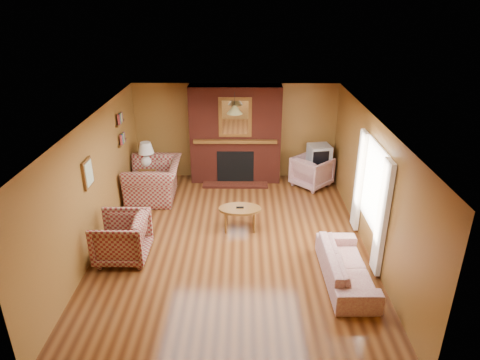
{
  "coord_description": "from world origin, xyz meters",
  "views": [
    {
      "loc": [
        0.2,
        -7.02,
        4.39
      ],
      "look_at": [
        0.13,
        0.6,
        1.04
      ],
      "focal_mm": 32.0,
      "sensor_mm": 36.0,
      "label": 1
    }
  ],
  "objects_px": {
    "plaid_loveseat": "(154,180)",
    "table_lamp": "(146,153)",
    "tv_stand": "(318,173)",
    "floral_armchair": "(312,172)",
    "floral_sofa": "(346,266)",
    "crt_tv": "(319,154)",
    "side_table": "(149,178)",
    "fireplace": "(235,135)",
    "plaid_armchair": "(122,238)",
    "coffee_table": "(240,211)"
  },
  "relations": [
    {
      "from": "floral_armchair",
      "to": "table_lamp",
      "type": "bearing_deg",
      "value": 48.75
    },
    {
      "from": "coffee_table",
      "to": "side_table",
      "type": "distance_m",
      "value": 2.95
    },
    {
      "from": "plaid_loveseat",
      "to": "side_table",
      "type": "height_order",
      "value": "plaid_loveseat"
    },
    {
      "from": "fireplace",
      "to": "floral_sofa",
      "type": "xyz_separation_m",
      "value": [
        1.9,
        -4.14,
        -0.92
      ]
    },
    {
      "from": "coffee_table",
      "to": "floral_armchair",
      "type": "bearing_deg",
      "value": 50.57
    },
    {
      "from": "crt_tv",
      "to": "table_lamp",
      "type": "bearing_deg",
      "value": -175.26
    },
    {
      "from": "floral_sofa",
      "to": "fireplace",
      "type": "bearing_deg",
      "value": 23.88
    },
    {
      "from": "floral_armchair",
      "to": "side_table",
      "type": "xyz_separation_m",
      "value": [
        -3.98,
        -0.19,
        -0.1
      ]
    },
    {
      "from": "floral_sofa",
      "to": "floral_armchair",
      "type": "distance_m",
      "value": 3.79
    },
    {
      "from": "plaid_armchair",
      "to": "crt_tv",
      "type": "distance_m",
      "value": 5.22
    },
    {
      "from": "floral_armchair",
      "to": "table_lamp",
      "type": "distance_m",
      "value": 4.02
    },
    {
      "from": "side_table",
      "to": "crt_tv",
      "type": "bearing_deg",
      "value": 4.74
    },
    {
      "from": "crt_tv",
      "to": "side_table",
      "type": "bearing_deg",
      "value": -175.26
    },
    {
      "from": "table_lamp",
      "to": "tv_stand",
      "type": "bearing_deg",
      "value": 4.82
    },
    {
      "from": "plaid_loveseat",
      "to": "floral_armchair",
      "type": "relative_size",
      "value": 1.64
    },
    {
      "from": "plaid_loveseat",
      "to": "table_lamp",
      "type": "height_order",
      "value": "table_lamp"
    },
    {
      "from": "floral_sofa",
      "to": "tv_stand",
      "type": "relative_size",
      "value": 3.42
    },
    {
      "from": "plaid_armchair",
      "to": "tv_stand",
      "type": "relative_size",
      "value": 1.74
    },
    {
      "from": "tv_stand",
      "to": "table_lamp",
      "type": "bearing_deg",
      "value": -169.45
    },
    {
      "from": "side_table",
      "to": "table_lamp",
      "type": "relative_size",
      "value": 0.89
    },
    {
      "from": "plaid_armchair",
      "to": "table_lamp",
      "type": "xyz_separation_m",
      "value": [
        -0.15,
        3.0,
        0.48
      ]
    },
    {
      "from": "side_table",
      "to": "crt_tv",
      "type": "distance_m",
      "value": 4.19
    },
    {
      "from": "plaid_armchair",
      "to": "plaid_loveseat",
      "type": "bearing_deg",
      "value": 177.8
    },
    {
      "from": "floral_sofa",
      "to": "tv_stand",
      "type": "height_order",
      "value": "same"
    },
    {
      "from": "fireplace",
      "to": "plaid_loveseat",
      "type": "xyz_separation_m",
      "value": [
        -1.85,
        -1.06,
        -0.74
      ]
    },
    {
      "from": "tv_stand",
      "to": "crt_tv",
      "type": "relative_size",
      "value": 0.91
    },
    {
      "from": "floral_armchair",
      "to": "plaid_armchair",
      "type": "bearing_deg",
      "value": 85.8
    },
    {
      "from": "fireplace",
      "to": "plaid_loveseat",
      "type": "relative_size",
      "value": 1.77
    },
    {
      "from": "floral_armchair",
      "to": "side_table",
      "type": "relative_size",
      "value": 1.48
    },
    {
      "from": "floral_sofa",
      "to": "side_table",
      "type": "height_order",
      "value": "side_table"
    },
    {
      "from": "side_table",
      "to": "tv_stand",
      "type": "height_order",
      "value": "side_table"
    },
    {
      "from": "plaid_armchair",
      "to": "side_table",
      "type": "distance_m",
      "value": 3.0
    },
    {
      "from": "plaid_loveseat",
      "to": "floral_sofa",
      "type": "distance_m",
      "value": 4.85
    },
    {
      "from": "floral_armchair",
      "to": "coffee_table",
      "type": "relative_size",
      "value": 0.98
    },
    {
      "from": "plaid_loveseat",
      "to": "floral_sofa",
      "type": "height_order",
      "value": "plaid_loveseat"
    },
    {
      "from": "plaid_loveseat",
      "to": "side_table",
      "type": "xyz_separation_m",
      "value": [
        -0.25,
        0.53,
        -0.16
      ]
    },
    {
      "from": "fireplace",
      "to": "floral_sofa",
      "type": "bearing_deg",
      "value": -65.33
    },
    {
      "from": "plaid_loveseat",
      "to": "coffee_table",
      "type": "height_order",
      "value": "plaid_loveseat"
    },
    {
      "from": "floral_armchair",
      "to": "side_table",
      "type": "distance_m",
      "value": 3.98
    },
    {
      "from": "coffee_table",
      "to": "crt_tv",
      "type": "xyz_separation_m",
      "value": [
        1.92,
        2.27,
        0.36
      ]
    },
    {
      "from": "floral_armchair",
      "to": "floral_sofa",
      "type": "bearing_deg",
      "value": 136.4
    },
    {
      "from": "coffee_table",
      "to": "crt_tv",
      "type": "height_order",
      "value": "crt_tv"
    },
    {
      "from": "floral_sofa",
      "to": "floral_armchair",
      "type": "bearing_deg",
      "value": -0.43
    },
    {
      "from": "floral_armchair",
      "to": "tv_stand",
      "type": "xyz_separation_m",
      "value": [
        0.17,
        0.16,
        -0.11
      ]
    },
    {
      "from": "plaid_loveseat",
      "to": "tv_stand",
      "type": "relative_size",
      "value": 2.56
    },
    {
      "from": "plaid_loveseat",
      "to": "table_lamp",
      "type": "distance_m",
      "value": 0.74
    },
    {
      "from": "side_table",
      "to": "fireplace",
      "type": "bearing_deg",
      "value": 14.29
    },
    {
      "from": "plaid_armchair",
      "to": "floral_armchair",
      "type": "distance_m",
      "value": 4.98
    },
    {
      "from": "floral_sofa",
      "to": "crt_tv",
      "type": "height_order",
      "value": "crt_tv"
    },
    {
      "from": "fireplace",
      "to": "floral_armchair",
      "type": "bearing_deg",
      "value": -10.45
    }
  ]
}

